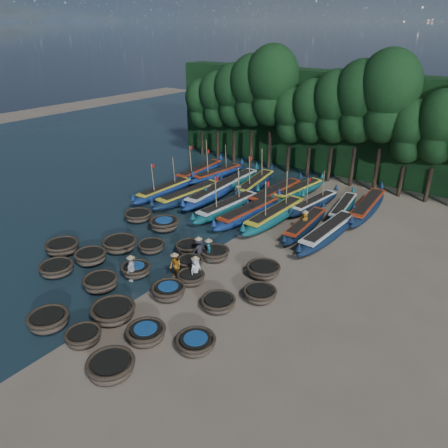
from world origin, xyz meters
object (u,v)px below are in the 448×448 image
Objects in this scene: long_boat_15 at (314,203)px; long_boat_16 at (343,208)px; coracle_5 at (57,268)px; long_boat_3 at (213,193)px; long_boat_14 at (298,191)px; coracle_3 at (83,336)px; coracle_16 at (151,246)px; long_boat_17 at (367,207)px; coracle_13 at (168,291)px; coracle_24 at (263,270)px; long_boat_7 at (305,225)px; long_boat_11 at (233,183)px; coracle_9 at (196,343)px; coracle_15 at (120,244)px; long_boat_1 at (165,190)px; fisherman_1 at (209,249)px; coracle_19 at (260,294)px; fisherman_4 at (132,268)px; coracle_14 at (218,303)px; coracle_12 at (136,270)px; long_boat_12 at (255,184)px; coracle_22 at (189,248)px; coracle_11 at (91,257)px; coracle_2 at (48,320)px; coracle_4 at (111,367)px; long_boat_13 at (276,193)px; coracle_20 at (138,216)px; coracle_8 at (146,333)px; fisherman_6 at (305,221)px; long_boat_2 at (189,195)px; long_boat_5 at (249,213)px; coracle_17 at (190,263)px; coracle_21 at (164,224)px; fisherman_3 at (199,249)px; coracle_7 at (113,311)px; long_boat_6 at (275,215)px; long_boat_4 at (228,207)px; coracle_23 at (215,253)px; long_boat_10 at (217,174)px; coracle_6 at (101,282)px; long_boat_8 at (328,232)px; fisherman_0 at (196,268)px.

long_boat_16 is at bearing 19.72° from long_boat_15.
long_boat_3 is at bearing 89.85° from coracle_5.
coracle_3 is at bearing -80.52° from long_boat_14.
long_boat_17 is at bearing 58.09° from coracle_16.
coracle_24 is at bearing 60.04° from coracle_13.
long_boat_11 is (-9.80, 4.35, 0.08)m from long_boat_7.
coracle_15 is at bearing 156.95° from coracle_9.
long_boat_1 is 0.89× the size of long_boat_3.
coracle_19 is at bearing -150.84° from fisherman_1.
fisherman_4 is (-5.24, -12.52, 0.38)m from long_boat_7.
coracle_13 is 0.94× the size of coracle_14.
long_boat_12 reaches higher than coracle_12.
long_boat_12 is 1.17× the size of long_boat_16.
long_boat_14 is (0.94, 13.99, 0.12)m from coracle_22.
long_boat_14 is at bearing 74.65° from coracle_11.
coracle_4 is at bearing -2.92° from coracle_2.
long_boat_13 is 12.37m from fisherman_1.
coracle_20 is 5.62m from long_boat_1.
coracle_8 is 15.94m from fisherman_6.
long_boat_12 reaches higher than fisherman_4.
long_boat_2 is 6.36m from long_boat_5.
coracle_4 is at bearing -53.44° from coracle_16.
coracle_21 reaches higher than coracle_17.
long_boat_16 is (5.68, 12.78, 0.07)m from coracle_22.
fisherman_3 is at bearing -117.54° from long_boat_7.
coracle_16 is at bearing 119.99° from coracle_7.
long_boat_3 is (-6.67, 18.84, 0.21)m from coracle_3.
long_boat_5 is (4.37, 12.02, 0.11)m from coracle_11.
long_boat_2 reaches higher than coracle_15.
coracle_12 is at bearing -101.72° from long_boat_6.
coracle_14 is at bearing -72.60° from long_boat_6.
coracle_3 is 19.98m from long_boat_3.
long_boat_7 is at bearing 102.20° from coracle_19.
fisherman_3 is (5.28, 2.19, 0.39)m from coracle_15.
coracle_15 is 15.67m from long_boat_12.
coracle_24 is 15.74m from long_boat_1.
coracle_19 is 0.26× the size of long_boat_7.
coracle_14 is 0.24× the size of long_boat_3.
long_boat_12 is at bearing 106.14° from long_boat_4.
coracle_16 is (-1.71, 9.04, -0.07)m from coracle_2.
coracle_23 is 7.95m from long_boat_7.
coracle_6 is at bearing -64.23° from long_boat_10.
coracle_2 is 25.52m from long_boat_17.
long_boat_2 is (-8.17, 6.85, 0.16)m from coracle_23.
fisherman_6 is (5.93, 14.31, 0.40)m from coracle_6.
coracle_2 is 0.25× the size of long_boat_8.
long_boat_15 is 14.68m from fisherman_0.
coracle_7 is at bearing -57.96° from long_boat_2.
coracle_20 is at bearing -153.60° from fisherman_4.
fisherman_4 reaches higher than coracle_21.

